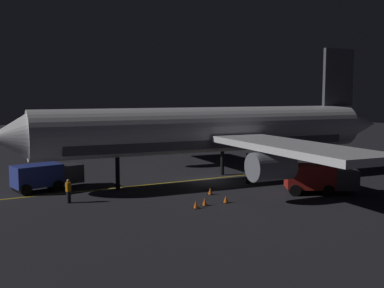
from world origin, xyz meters
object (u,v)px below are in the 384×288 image
object	(u,v)px
baggage_truck	(45,176)
traffic_cone_far	(205,202)
ground_crew_worker	(68,191)
traffic_cone_near_left	(210,191)
catering_truck	(318,179)
airliner	(216,132)
traffic_cone_near_right	(226,199)
traffic_cone_under_wing	(196,205)

from	to	relation	value
baggage_truck	traffic_cone_far	distance (m)	13.89
ground_crew_worker	traffic_cone_near_left	bearing A→B (deg)	-111.32
baggage_truck	catering_truck	bearing A→B (deg)	-129.87
airliner	ground_crew_worker	bearing A→B (deg)	91.35
ground_crew_worker	traffic_cone_far	world-z (taller)	ground_crew_worker
airliner	traffic_cone_near_left	xyz separation A→B (m)	(-4.22, 4.04, -4.22)
baggage_truck	ground_crew_worker	size ratio (longest dim) A/B	3.22
catering_truck	airliner	bearing A→B (deg)	18.10
traffic_cone_near_left	traffic_cone_far	size ratio (longest dim) A/B	1.00
traffic_cone_near_left	airliner	bearing A→B (deg)	-43.82
catering_truck	traffic_cone_near_right	size ratio (longest dim) A/B	10.05
traffic_cone_far	traffic_cone_under_wing	bearing A→B (deg)	105.48
baggage_truck	traffic_cone_near_left	bearing A→B (deg)	-133.35
traffic_cone_near_left	traffic_cone_near_right	distance (m)	2.93
airliner	traffic_cone_near_right	world-z (taller)	airliner
baggage_truck	traffic_cone_near_right	size ratio (longest dim) A/B	10.19
ground_crew_worker	traffic_cone_near_right	distance (m)	11.35
baggage_truck	traffic_cone_under_wing	bearing A→B (deg)	-152.56
airliner	baggage_truck	distance (m)	15.11
airliner	baggage_truck	world-z (taller)	airliner
traffic_cone_near_left	traffic_cone_under_wing	distance (m)	4.52
ground_crew_worker	traffic_cone_near_left	distance (m)	10.71
baggage_truck	catering_truck	size ratio (longest dim) A/B	1.01
traffic_cone_near_left	traffic_cone_far	distance (m)	3.60
ground_crew_worker	catering_truck	bearing A→B (deg)	-117.05
traffic_cone_near_left	baggage_truck	bearing A→B (deg)	46.65
traffic_cone_under_wing	traffic_cone_far	xyz separation A→B (m)	(0.27, -0.99, 0.00)
airliner	catering_truck	bearing A→B (deg)	-161.90
airliner	catering_truck	distance (m)	10.00
ground_crew_worker	traffic_cone_under_wing	size ratio (longest dim) A/B	3.16
catering_truck	traffic_cone_under_wing	xyz separation A→B (m)	(1.94, 10.51, -0.93)
catering_truck	ground_crew_worker	world-z (taller)	catering_truck
traffic_cone_under_wing	baggage_truck	bearing A→B (deg)	27.44
airliner	traffic_cone_near_left	distance (m)	7.21
baggage_truck	traffic_cone_far	xyz separation A→B (m)	(-11.80, -7.26, -0.89)
ground_crew_worker	airliner	bearing A→B (deg)	-88.65
baggage_truck	ground_crew_worker	world-z (taller)	baggage_truck
traffic_cone_near_left	traffic_cone_far	bearing A→B (deg)	135.00
airliner	baggage_truck	bearing A→B (deg)	70.00
catering_truck	ground_crew_worker	xyz separation A→B (m)	(8.65, 16.94, -0.30)
traffic_cone_near_right	traffic_cone_under_wing	world-z (taller)	same
traffic_cone_near_right	airliner	bearing A→B (deg)	-34.70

